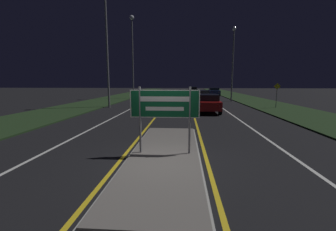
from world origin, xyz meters
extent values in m
plane|color=black|center=(0.00, 0.00, 0.00)|extent=(160.00, 160.00, 0.00)
cube|color=#999993|center=(0.00, 0.54, 0.03)|extent=(2.32, 8.08, 0.05)
cube|color=#66605B|center=(0.00, 0.54, 0.05)|extent=(2.20, 7.96, 0.10)
cube|color=#1E3319|center=(-9.50, 20.00, 0.04)|extent=(5.00, 100.00, 0.08)
cube|color=#1E3319|center=(9.50, 20.00, 0.04)|extent=(5.00, 100.00, 0.08)
cube|color=gold|center=(-1.35, 25.00, 0.00)|extent=(0.12, 70.00, 0.01)
cube|color=gold|center=(1.35, 25.00, 0.00)|extent=(0.12, 70.00, 0.01)
cube|color=silver|center=(-4.20, 25.00, 0.00)|extent=(0.12, 70.00, 0.01)
cube|color=silver|center=(4.20, 25.00, 0.00)|extent=(0.12, 70.00, 0.01)
cube|color=silver|center=(-7.20, 25.00, 0.00)|extent=(0.10, 70.00, 0.01)
cube|color=silver|center=(7.20, 25.00, 0.00)|extent=(0.10, 70.00, 0.01)
cylinder|color=gray|center=(-0.81, 0.54, 1.19)|extent=(0.07, 0.07, 2.19)
cylinder|color=gray|center=(0.81, 0.54, 1.19)|extent=(0.07, 0.07, 2.19)
cube|color=#0F512D|center=(0.00, 0.54, 1.74)|extent=(2.25, 0.04, 0.90)
cube|color=white|center=(0.00, 0.52, 1.74)|extent=(2.25, 0.00, 0.90)
cube|color=#0F512D|center=(0.00, 0.51, 1.74)|extent=(2.19, 0.01, 0.85)
cube|color=white|center=(0.00, 0.51, 1.89)|extent=(1.58, 0.01, 0.16)
cube|color=white|center=(0.00, 0.51, 1.58)|extent=(1.24, 0.01, 0.13)
cylinder|color=gray|center=(-6.50, 14.22, 5.18)|extent=(0.18, 0.18, 10.36)
cylinder|color=gray|center=(-6.67, 25.40, 5.48)|extent=(0.18, 0.18, 10.97)
sphere|color=white|center=(-6.67, 25.40, 11.16)|extent=(0.63, 0.63, 0.63)
cylinder|color=gray|center=(6.51, 21.91, 4.29)|extent=(0.18, 0.18, 8.57)
sphere|color=white|center=(6.51, 21.91, 8.71)|extent=(0.47, 0.47, 0.47)
cube|color=maroon|center=(2.45, 11.49, 0.65)|extent=(1.83, 4.14, 0.66)
cube|color=black|center=(2.45, 11.25, 1.22)|extent=(1.61, 2.15, 0.47)
sphere|color=red|center=(1.88, 9.45, 0.74)|extent=(0.14, 0.14, 0.14)
sphere|color=red|center=(3.02, 9.45, 0.74)|extent=(0.14, 0.14, 0.14)
cylinder|color=black|center=(1.57, 12.78, 0.32)|extent=(0.22, 0.64, 0.64)
cylinder|color=black|center=(3.32, 12.78, 0.32)|extent=(0.22, 0.64, 0.64)
cylinder|color=black|center=(1.57, 10.21, 0.32)|extent=(0.22, 0.64, 0.64)
cylinder|color=black|center=(3.32, 10.21, 0.32)|extent=(0.22, 0.64, 0.64)
cube|color=silver|center=(2.81, 22.05, 0.64)|extent=(1.85, 4.50, 0.57)
cube|color=black|center=(2.81, 21.78, 1.14)|extent=(1.63, 2.34, 0.44)
sphere|color=red|center=(2.24, 19.81, 0.71)|extent=(0.14, 0.14, 0.14)
sphere|color=red|center=(3.39, 19.81, 0.71)|extent=(0.14, 0.14, 0.14)
cylinder|color=black|center=(1.93, 23.44, 0.35)|extent=(0.22, 0.70, 0.70)
cylinder|color=black|center=(3.70, 23.44, 0.35)|extent=(0.22, 0.70, 0.70)
cylinder|color=black|center=(1.93, 20.65, 0.35)|extent=(0.22, 0.70, 0.70)
cylinder|color=black|center=(3.70, 20.65, 0.35)|extent=(0.22, 0.70, 0.70)
cube|color=navy|center=(5.86, 33.87, 0.64)|extent=(1.78, 4.39, 0.63)
cube|color=black|center=(5.86, 33.60, 1.18)|extent=(1.57, 2.28, 0.45)
sphere|color=red|center=(5.31, 31.69, 0.72)|extent=(0.14, 0.14, 0.14)
sphere|color=red|center=(6.42, 31.69, 0.72)|extent=(0.14, 0.14, 0.14)
cylinder|color=black|center=(5.02, 35.23, 0.33)|extent=(0.22, 0.66, 0.66)
cylinder|color=black|center=(6.71, 35.23, 0.33)|extent=(0.22, 0.66, 0.66)
cylinder|color=black|center=(5.02, 32.51, 0.33)|extent=(0.22, 0.66, 0.66)
cylinder|color=black|center=(6.71, 32.51, 0.33)|extent=(0.22, 0.66, 0.66)
cube|color=black|center=(2.38, 41.16, 0.60)|extent=(1.87, 4.54, 0.58)
cube|color=black|center=(2.38, 40.89, 1.14)|extent=(1.65, 2.36, 0.49)
sphere|color=red|center=(1.80, 38.91, 0.68)|extent=(0.14, 0.14, 0.14)
sphere|color=red|center=(2.96, 38.91, 0.68)|extent=(0.14, 0.14, 0.14)
cylinder|color=black|center=(1.48, 42.57, 0.31)|extent=(0.22, 0.63, 0.63)
cylinder|color=black|center=(3.27, 42.57, 0.31)|extent=(0.22, 0.63, 0.63)
cylinder|color=black|center=(1.48, 39.75, 0.31)|extent=(0.22, 0.63, 0.63)
cylinder|color=black|center=(3.27, 39.75, 0.31)|extent=(0.22, 0.63, 0.63)
cube|color=black|center=(-2.33, 14.61, 0.67)|extent=(1.74, 4.24, 0.65)
cube|color=black|center=(-2.33, 14.86, 1.22)|extent=(1.53, 2.20, 0.46)
sphere|color=white|center=(-2.87, 12.51, 0.75)|extent=(0.14, 0.14, 0.14)
sphere|color=white|center=(-1.79, 12.51, 0.75)|extent=(0.14, 0.14, 0.14)
cylinder|color=black|center=(-3.16, 13.30, 0.34)|extent=(0.22, 0.68, 0.68)
cylinder|color=black|center=(-1.50, 13.30, 0.34)|extent=(0.22, 0.68, 0.68)
cylinder|color=black|center=(-3.16, 15.92, 0.34)|extent=(0.22, 0.68, 0.68)
cylinder|color=black|center=(-1.50, 15.92, 0.34)|extent=(0.22, 0.68, 0.68)
cylinder|color=gray|center=(9.04, 14.49, 1.08)|extent=(0.06, 0.06, 2.00)
cube|color=yellow|center=(9.04, 14.49, 2.02)|extent=(0.60, 0.02, 0.60)
camera|label=1|loc=(0.62, -6.64, 2.44)|focal=24.00mm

